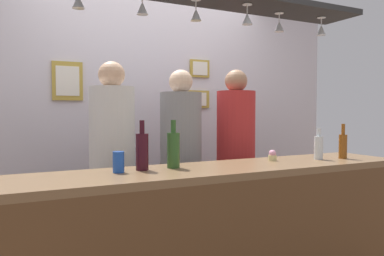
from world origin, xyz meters
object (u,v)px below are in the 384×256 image
object	(u,v)px
bottle_beer_amber_tall	(343,145)
picture_frame_caricature	(67,81)
person_left_white_patterned_shirt	(112,151)
person_middle_grey_shirt	(181,150)
drink_can	(119,162)
person_right_red_shirt	(236,145)
picture_frame_upper_small	(200,69)
bottle_champagne_green	(173,149)
cupcake	(272,156)
bottle_wine_dark_red	(142,151)
picture_frame_lower_pair	(196,99)
bottle_soda_clear	(319,147)

from	to	relation	value
bottle_beer_amber_tall	picture_frame_caricature	size ratio (longest dim) A/B	0.76
person_left_white_patterned_shirt	picture_frame_caricature	bearing A→B (deg)	108.60
person_middle_grey_shirt	drink_can	bearing A→B (deg)	-136.24
person_right_red_shirt	picture_frame_upper_small	size ratio (longest dim) A/B	7.64
bottle_beer_amber_tall	picture_frame_caricature	xyz separation A→B (m)	(-1.76, 1.45, 0.52)
bottle_beer_amber_tall	picture_frame_upper_small	bearing A→B (deg)	107.16
bottle_champagne_green	cupcake	distance (m)	0.78
bottle_beer_amber_tall	picture_frame_caricature	world-z (taller)	picture_frame_caricature
person_left_white_patterned_shirt	bottle_wine_dark_red	xyz separation A→B (m)	(0.01, -0.65, 0.06)
bottle_beer_amber_tall	picture_frame_upper_small	size ratio (longest dim) A/B	1.18
picture_frame_caricature	picture_frame_lower_pair	distance (m)	1.28
person_middle_grey_shirt	cupcake	world-z (taller)	person_middle_grey_shirt
person_right_red_shirt	bottle_champagne_green	world-z (taller)	person_right_red_shirt
bottle_soda_clear	cupcake	world-z (taller)	bottle_soda_clear
person_middle_grey_shirt	picture_frame_upper_small	distance (m)	1.13
person_right_red_shirt	cupcake	bearing A→B (deg)	-100.07
bottle_beer_amber_tall	cupcake	world-z (taller)	bottle_beer_amber_tall
drink_can	picture_frame_upper_small	distance (m)	1.96
person_right_red_shirt	bottle_champagne_green	size ratio (longest dim) A/B	5.60
person_middle_grey_shirt	person_right_red_shirt	bearing A→B (deg)	0.00
picture_frame_caricature	picture_frame_lower_pair	size ratio (longest dim) A/B	1.13
bottle_champagne_green	picture_frame_caricature	distance (m)	1.47
person_middle_grey_shirt	picture_frame_lower_pair	xyz separation A→B (m)	(0.48, 0.66, 0.44)
picture_frame_caricature	picture_frame_upper_small	xyz separation A→B (m)	(1.31, 0.00, 0.17)
person_middle_grey_shirt	person_left_white_patterned_shirt	bearing A→B (deg)	180.00
bottle_beer_amber_tall	picture_frame_lower_pair	distance (m)	1.58
person_left_white_patterned_shirt	bottle_soda_clear	world-z (taller)	person_left_white_patterned_shirt
picture_frame_caricature	person_left_white_patterned_shirt	bearing A→B (deg)	-71.40
bottle_wine_dark_red	person_left_white_patterned_shirt	bearing A→B (deg)	91.04
bottle_wine_dark_red	drink_can	size ratio (longest dim) A/B	2.46
person_left_white_patterned_shirt	picture_frame_upper_small	bearing A→B (deg)	31.21
bottle_wine_dark_red	bottle_soda_clear	distance (m)	1.33
person_left_white_patterned_shirt	picture_frame_caricature	world-z (taller)	picture_frame_caricature
bottle_wine_dark_red	bottle_beer_amber_tall	size ratio (longest dim) A/B	1.15
bottle_soda_clear	cupcake	bearing A→B (deg)	164.73
person_left_white_patterned_shirt	bottle_wine_dark_red	size ratio (longest dim) A/B	5.63
drink_can	cupcake	distance (m)	1.13
drink_can	picture_frame_lower_pair	distance (m)	1.84
cupcake	picture_frame_upper_small	bearing A→B (deg)	85.61
bottle_wine_dark_red	picture_frame_lower_pair	bearing A→B (deg)	51.74
person_left_white_patterned_shirt	picture_frame_upper_small	xyz separation A→B (m)	(1.09, 0.66, 0.74)
person_left_white_patterned_shirt	bottle_champagne_green	xyz separation A→B (m)	(0.22, -0.65, 0.06)
bottle_soda_clear	picture_frame_upper_small	world-z (taller)	picture_frame_upper_small
bottle_beer_amber_tall	drink_can	distance (m)	1.68
person_left_white_patterned_shirt	cupcake	distance (m)	1.19
bottle_soda_clear	picture_frame_lower_pair	distance (m)	1.49
bottle_soda_clear	picture_frame_lower_pair	size ratio (longest dim) A/B	0.77
picture_frame_upper_small	picture_frame_lower_pair	bearing A→B (deg)	180.00
person_left_white_patterned_shirt	person_right_red_shirt	size ratio (longest dim) A/B	1.00
bottle_beer_amber_tall	person_right_red_shirt	bearing A→B (deg)	118.65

